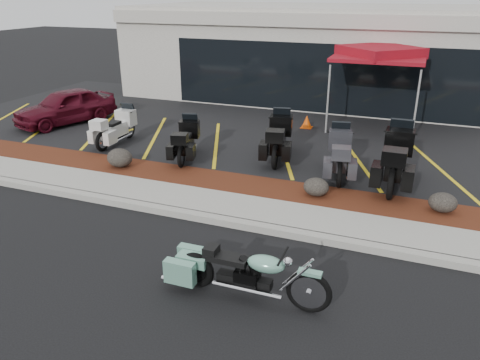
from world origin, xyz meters
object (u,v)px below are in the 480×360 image
at_px(hero_cruiser, 309,286).
at_px(touring_white, 128,121).
at_px(popup_canopy, 380,54).
at_px(parked_car, 65,106).
at_px(traffic_cone, 307,122).

xyz_separation_m(hero_cruiser, touring_white, (-7.48, 6.44, 0.25)).
relative_size(hero_cruiser, popup_canopy, 0.79).
relative_size(hero_cruiser, parked_car, 0.75).
xyz_separation_m(touring_white, popup_canopy, (7.23, 4.29, 1.92)).
bearing_deg(touring_white, traffic_cone, -57.83).
distance_m(touring_white, traffic_cone, 6.08).
distance_m(hero_cruiser, traffic_cone, 10.01).
relative_size(parked_car, traffic_cone, 8.19).
bearing_deg(popup_canopy, parked_car, -171.35).
bearing_deg(traffic_cone, touring_white, -147.22).
relative_size(parked_car, popup_canopy, 1.05).
bearing_deg(parked_car, touring_white, 6.57).
relative_size(touring_white, parked_car, 0.55).
distance_m(parked_car, popup_canopy, 11.12).
bearing_deg(parked_car, popup_canopy, 38.96).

